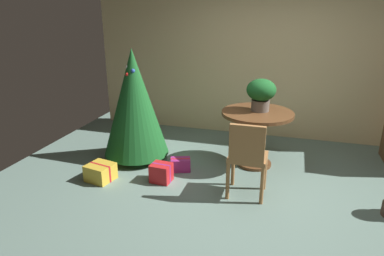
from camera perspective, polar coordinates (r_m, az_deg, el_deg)
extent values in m
plane|color=slate|center=(4.14, 9.47, -11.20)|extent=(6.60, 6.60, 0.00)
cube|color=beige|center=(5.82, 13.05, 11.10)|extent=(6.00, 0.10, 2.60)
cylinder|color=brown|center=(4.93, 10.27, -5.76)|extent=(0.46, 0.46, 0.04)
cylinder|color=brown|center=(4.79, 10.53, -1.81)|extent=(0.24, 0.24, 0.69)
cylinder|color=brown|center=(4.67, 10.80, 2.40)|extent=(0.96, 0.96, 0.05)
cylinder|color=#665B51|center=(4.70, 11.24, 3.72)|extent=(0.24, 0.24, 0.15)
ellipsoid|color=#195623|center=(4.65, 11.41, 6.22)|extent=(0.39, 0.39, 0.29)
sphere|color=red|center=(4.67, 9.88, 6.28)|extent=(0.06, 0.06, 0.06)
sphere|color=red|center=(4.67, 10.45, 6.19)|extent=(0.07, 0.07, 0.07)
sphere|color=red|center=(4.72, 11.55, 6.59)|extent=(0.05, 0.05, 0.05)
sphere|color=red|center=(4.55, 11.89, 6.31)|extent=(0.07, 0.07, 0.07)
cylinder|color=#9E6B3D|center=(4.27, 6.81, -6.63)|extent=(0.04, 0.04, 0.45)
cylinder|color=#9E6B3D|center=(4.24, 11.98, -7.18)|extent=(0.04, 0.04, 0.45)
cylinder|color=#9E6B3D|center=(3.97, 5.93, -8.74)|extent=(0.04, 0.04, 0.45)
cylinder|color=#9E6B3D|center=(3.93, 11.52, -9.36)|extent=(0.04, 0.04, 0.45)
cube|color=#9E6B3D|center=(3.99, 9.25, -4.77)|extent=(0.43, 0.39, 0.05)
cube|color=#9E6B3D|center=(3.74, 9.09, -2.55)|extent=(0.39, 0.05, 0.41)
cylinder|color=brown|center=(5.13, -9.05, -4.41)|extent=(0.10, 0.10, 0.08)
cone|color=#195623|center=(4.87, -9.54, 4.15)|extent=(0.92, 0.92, 1.50)
sphere|color=red|center=(4.71, -10.66, 8.70)|extent=(0.05, 0.05, 0.05)
sphere|color=red|center=(4.82, -6.26, -0.29)|extent=(0.05, 0.05, 0.05)
sphere|color=#2D51A8|center=(4.80, -6.70, 1.36)|extent=(0.06, 0.06, 0.06)
sphere|color=#2D51A8|center=(4.69, -9.75, 9.31)|extent=(0.06, 0.06, 0.06)
sphere|color=gold|center=(5.04, -8.89, 5.31)|extent=(0.06, 0.06, 0.06)
sphere|color=silver|center=(4.75, -10.67, 9.91)|extent=(0.05, 0.05, 0.05)
sphere|color=red|center=(5.07, -12.98, -1.46)|extent=(0.07, 0.07, 0.07)
cube|color=red|center=(4.39, -5.11, -7.39)|extent=(0.26, 0.24, 0.23)
cube|color=#9E287A|center=(4.39, -5.11, -7.39)|extent=(0.25, 0.05, 0.24)
cube|color=gold|center=(4.56, -14.91, -7.08)|extent=(0.36, 0.35, 0.21)
cube|color=red|center=(4.56, -14.91, -7.08)|extent=(0.31, 0.09, 0.22)
cube|color=#9E287A|center=(4.66, -1.92, -6.07)|extent=(0.30, 0.25, 0.17)
cube|color=red|center=(4.66, -1.92, -6.07)|extent=(0.26, 0.12, 0.17)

